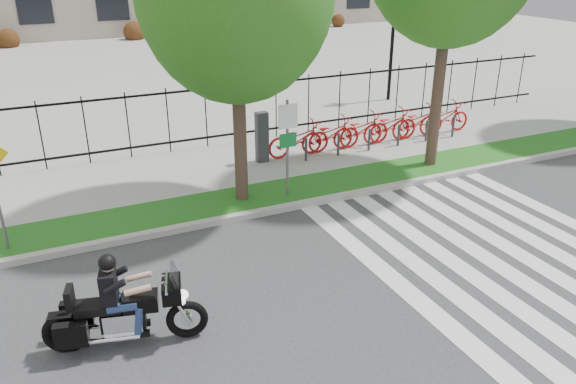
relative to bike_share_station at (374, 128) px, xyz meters
name	(u,v)px	position (x,y,z in m)	size (l,w,h in m)	color
ground	(300,317)	(-6.16, -7.20, -0.68)	(120.00, 120.00, 0.00)	#343436
curb	(224,220)	(-6.16, -3.10, -0.61)	(60.00, 0.20, 0.15)	#A1A098
grass_verge	(213,206)	(-6.16, -2.25, -0.61)	(60.00, 1.50, 0.15)	#185415
sidewalk	(186,173)	(-6.16, 0.25, -0.61)	(60.00, 3.50, 0.15)	#98968F
plaza	(100,66)	(-6.16, 17.80, -0.63)	(80.00, 34.00, 0.10)	#98968F
crosswalk_stripes	(507,258)	(-1.33, -7.20, -0.67)	(5.70, 8.00, 0.01)	silver
iron_fence	(168,121)	(-6.16, 2.00, 0.47)	(30.00, 0.06, 2.00)	black
lamp_post_right	(394,23)	(3.84, 4.80, 2.53)	(1.06, 0.70, 4.25)	black
bike_share_station	(374,128)	(0.00, 0.00, 0.00)	(7.88, 0.89, 1.50)	#2D2D33
sign_pole_regulatory	(288,137)	(-4.28, -2.62, 1.06)	(0.50, 0.09, 2.50)	#59595B
motorcycle_rider	(124,309)	(-9.04, -6.64, 0.00)	(2.58, 1.12, 2.03)	black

